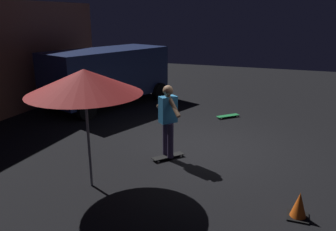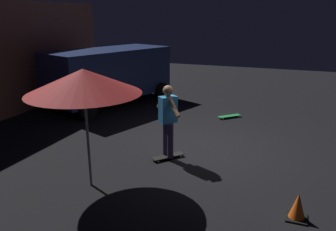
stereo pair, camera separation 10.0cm
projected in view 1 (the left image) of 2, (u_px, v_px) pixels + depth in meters
name	position (u px, v px, depth m)	size (l,w,h in m)	color
ground_plane	(208.00, 149.00, 8.36)	(28.00, 28.00, 0.00)	black
parked_van	(108.00, 73.00, 12.21)	(4.97, 3.47, 2.03)	navy
patio_umbrella	(84.00, 82.00, 5.96)	(2.10, 2.10, 2.30)	slate
skateboard_ridden	(168.00, 156.00, 7.78)	(0.73, 0.65, 0.07)	black
skateboard_spare	(228.00, 116.00, 10.88)	(0.69, 0.69, 0.07)	green
skater	(168.00, 116.00, 7.49)	(0.70, 0.81, 1.67)	#382D4C
traffic_cone	(299.00, 206.00, 5.47)	(0.34, 0.34, 0.46)	black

